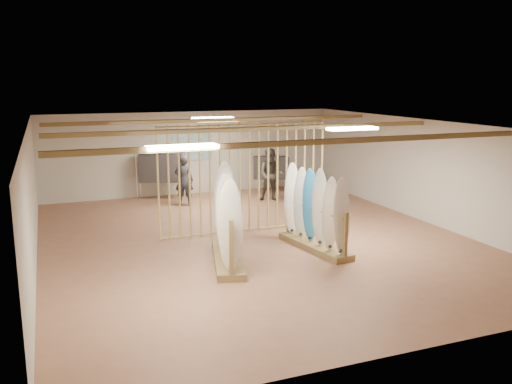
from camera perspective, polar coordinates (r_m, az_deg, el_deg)
name	(u,v)px	position (r m, az deg, el deg)	size (l,w,h in m)	color
floor	(256,240)	(13.31, 0.00, -5.06)	(12.00, 12.00, 0.00)	#9B674B
ceiling	(256,125)	(12.78, 0.00, 7.04)	(12.00, 12.00, 0.00)	gray
wall_back	(192,153)	(18.62, -6.73, 4.10)	(12.00, 12.00, 0.00)	beige
wall_front	(413,260)	(7.86, 16.19, -6.87)	(12.00, 12.00, 0.00)	beige
wall_left	(31,200)	(12.13, -22.59, -0.82)	(12.00, 12.00, 0.00)	beige
wall_right	(427,171)	(15.48, 17.53, 2.09)	(12.00, 12.00, 0.00)	beige
ceiling_slats	(256,129)	(12.79, 0.00, 6.68)	(9.50, 6.12, 0.10)	olive
light_panels	(256,128)	(12.79, 0.00, 6.77)	(1.20, 0.35, 0.06)	white
bamboo_partition	(245,178)	(13.71, -1.21, 1.45)	(4.45, 0.05, 2.78)	tan
poster	(192,147)	(18.58, -6.73, 4.71)	(1.40, 0.03, 0.90)	teal
rack_left	(227,230)	(11.60, -3.06, -3.97)	(1.20, 2.63, 2.07)	olive
rack_right	(315,222)	(12.52, 6.22, -3.20)	(0.85, 2.35, 1.85)	olive
clothing_rack_a	(161,168)	(17.83, -10.00, 2.50)	(1.43, 0.86, 1.60)	silver
clothing_rack_b	(271,168)	(18.57, 1.57, 2.58)	(1.23, 0.69, 1.37)	silver
shopper_a	(184,177)	(16.89, -7.59, 1.58)	(0.66, 0.44, 1.80)	#25252C
shopper_b	(271,171)	(17.37, 1.61, 2.19)	(0.93, 0.73, 1.94)	#37312B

